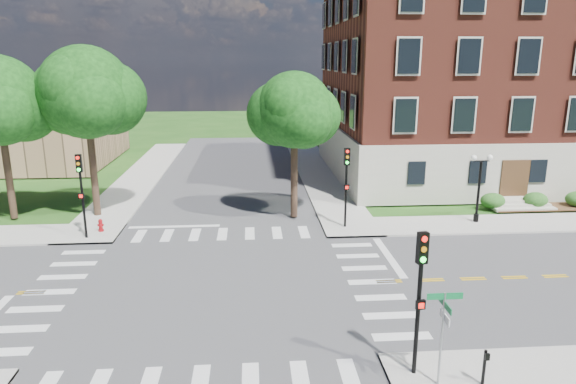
{
  "coord_description": "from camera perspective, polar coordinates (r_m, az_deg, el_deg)",
  "views": [
    {
      "loc": [
        1.74,
        -21.44,
        9.98
      ],
      "look_at": [
        3.65,
        4.48,
        3.2
      ],
      "focal_mm": 32.0,
      "sensor_mm": 36.0,
      "label": 1
    }
  ],
  "objects": [
    {
      "name": "ground",
      "position": [
        23.72,
        -8.17,
        -10.43
      ],
      "size": [
        160.0,
        160.0,
        0.0
      ],
      "primitive_type": "plane",
      "color": "#1B4914",
      "rests_on": "ground"
    },
    {
      "name": "road_ew",
      "position": [
        23.71,
        -8.17,
        -10.42
      ],
      "size": [
        90.0,
        12.0,
        0.01
      ],
      "primitive_type": "cube",
      "color": "#3D3D3F",
      "rests_on": "ground"
    },
    {
      "name": "road_ns",
      "position": [
        23.71,
        -8.17,
        -10.41
      ],
      "size": [
        12.0,
        90.0,
        0.01
      ],
      "primitive_type": "cube",
      "color": "#3D3D3F",
      "rests_on": "ground"
    },
    {
      "name": "sidewalk_ne",
      "position": [
        40.5,
        15.6,
        -0.11
      ],
      "size": [
        34.0,
        34.0,
        0.12
      ],
      "color": "#9E9B93",
      "rests_on": "ground"
    },
    {
      "name": "sidewalk_nw",
      "position": [
        41.8,
        -28.25,
        -0.89
      ],
      "size": [
        34.0,
        34.0,
        0.12
      ],
      "color": "#9E9B93",
      "rests_on": "ground"
    },
    {
      "name": "crosswalk_east",
      "position": [
        24.27,
        9.3,
        -9.87
      ],
      "size": [
        2.2,
        10.2,
        0.02
      ],
      "primitive_type": null,
      "color": "silver",
      "rests_on": "ground"
    },
    {
      "name": "stop_bar_east",
      "position": [
        27.33,
        11.14,
        -7.09
      ],
      "size": [
        0.4,
        5.5,
        0.0
      ],
      "primitive_type": "cube",
      "color": "silver",
      "rests_on": "ground"
    },
    {
      "name": "main_building",
      "position": [
        48.83,
        23.4,
        11.53
      ],
      "size": [
        30.6,
        22.4,
        16.5
      ],
      "color": "beige",
      "rests_on": "ground"
    },
    {
      "name": "secondary_building",
      "position": [
        56.94,
        -29.07,
        7.05
      ],
      "size": [
        20.4,
        15.4,
        8.3
      ],
      "color": "#89694B",
      "rests_on": "ground"
    },
    {
      "name": "tree_c",
      "position": [
        34.34,
        -21.54,
        10.22
      ],
      "size": [
        5.71,
        5.71,
        10.71
      ],
      "color": "black",
      "rests_on": "ground"
    },
    {
      "name": "tree_d",
      "position": [
        31.76,
        0.71,
        9.04
      ],
      "size": [
        4.71,
        4.71,
        9.16
      ],
      "color": "black",
      "rests_on": "ground"
    },
    {
      "name": "traffic_signal_se",
      "position": [
        16.6,
        14.45,
        -10.04
      ],
      "size": [
        0.36,
        0.41,
        4.8
      ],
      "color": "black",
      "rests_on": "ground"
    },
    {
      "name": "traffic_signal_ne",
      "position": [
        30.48,
        6.51,
        1.64
      ],
      "size": [
        0.35,
        0.39,
        4.8
      ],
      "color": "black",
      "rests_on": "ground"
    },
    {
      "name": "traffic_signal_nw",
      "position": [
        30.59,
        -22.0,
        0.7
      ],
      "size": [
        0.33,
        0.37,
        4.8
      ],
      "color": "black",
      "rests_on": "ground"
    },
    {
      "name": "twin_lamp_west",
      "position": [
        33.53,
        20.48,
        0.83
      ],
      "size": [
        1.36,
        0.36,
        4.23
      ],
      "color": "black",
      "rests_on": "ground"
    },
    {
      "name": "street_sign_pole",
      "position": [
        16.63,
        16.86,
        -13.54
      ],
      "size": [
        1.1,
        1.1,
        3.1
      ],
      "color": "gray",
      "rests_on": "ground"
    },
    {
      "name": "push_button_post",
      "position": [
        17.77,
        21.01,
        -17.58
      ],
      "size": [
        0.14,
        0.21,
        1.2
      ],
      "color": "black",
      "rests_on": "ground"
    },
    {
      "name": "fire_hydrant",
      "position": [
        32.13,
        -20.09,
        -3.53
      ],
      "size": [
        0.35,
        0.35,
        0.75
      ],
      "color": "maroon",
      "rests_on": "ground"
    }
  ]
}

